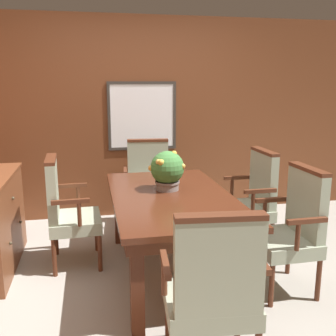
% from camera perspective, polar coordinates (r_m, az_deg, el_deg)
% --- Properties ---
extents(ground_plane, '(14.00, 14.00, 0.00)m').
position_cam_1_polar(ground_plane, '(3.47, 0.85, -16.40)').
color(ground_plane, '#A39E93').
extents(wall_back, '(7.20, 0.08, 2.45)m').
position_cam_1_polar(wall_back, '(4.93, -3.82, 7.19)').
color(wall_back, brown).
rests_on(wall_back, ground_plane).
extents(dining_table, '(1.01, 1.79, 0.73)m').
position_cam_1_polar(dining_table, '(3.38, 0.50, -5.42)').
color(dining_table, '#4C2314').
rests_on(dining_table, ground_plane).
extents(chair_head_near, '(0.60, 0.50, 1.02)m').
position_cam_1_polar(chair_head_near, '(2.30, 6.69, -17.05)').
color(chair_head_near, '#562B19').
rests_on(chair_head_near, ground_plane).
extents(chair_head_far, '(0.60, 0.50, 1.02)m').
position_cam_1_polar(chair_head_far, '(4.58, -2.83, -1.89)').
color(chair_head_far, '#562B19').
rests_on(chair_head_far, ground_plane).
extents(chair_right_near, '(0.47, 0.58, 1.02)m').
position_cam_1_polar(chair_right_near, '(3.34, 17.61, -8.00)').
color(chair_right_near, '#562B19').
rests_on(chair_right_near, ground_plane).
extents(chair_right_far, '(0.46, 0.57, 1.02)m').
position_cam_1_polar(chair_right_far, '(4.03, 12.12, -4.17)').
color(chair_right_far, '#562B19').
rests_on(chair_right_far, ground_plane).
extents(chair_left_far, '(0.48, 0.58, 1.02)m').
position_cam_1_polar(chair_left_far, '(3.72, -14.56, -5.67)').
color(chair_left_far, '#562B19').
rests_on(chair_left_far, ground_plane).
extents(potted_plant, '(0.32, 0.30, 0.35)m').
position_cam_1_polar(potted_plant, '(3.46, -0.12, -0.28)').
color(potted_plant, gray).
rests_on(potted_plant, dining_table).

